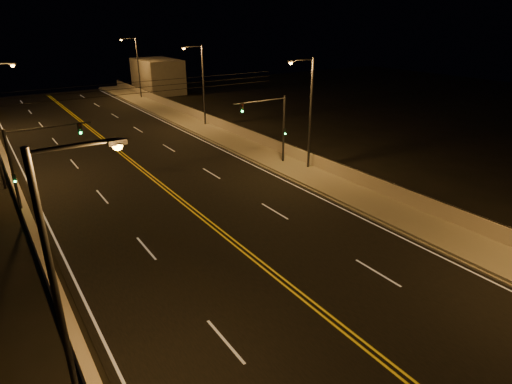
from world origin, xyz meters
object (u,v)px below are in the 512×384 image
streetlight_4 (64,281)px  traffic_signal_left (29,162)px  streetlight_1 (308,108)px  streetlight_3 (136,64)px  traffic_signal_right (274,123)px  streetlight_2 (201,81)px

streetlight_4 → traffic_signal_left: bearing=86.3°
streetlight_1 → streetlight_3: (0.00, 40.98, 0.00)m
streetlight_1 → traffic_signal_right: streetlight_1 is taller
streetlight_3 → streetlight_4: (-21.45, -55.95, 0.00)m
streetlight_3 → streetlight_4: 59.92m
traffic_signal_left → streetlight_3: bearing=62.2°
streetlight_2 → streetlight_4: 40.15m
traffic_signal_right → streetlight_1: bearing=-58.3°
streetlight_2 → streetlight_3: size_ratio=1.00×
traffic_signal_right → traffic_signal_left: (-18.78, 0.00, 0.00)m
streetlight_2 → traffic_signal_right: 16.62m
traffic_signal_right → traffic_signal_left: bearing=180.0°
streetlight_3 → traffic_signal_left: streetlight_3 is taller
streetlight_2 → traffic_signal_left: (-20.32, -16.48, -1.53)m
traffic_signal_left → streetlight_1: bearing=-7.0°
streetlight_3 → streetlight_1: bearing=-90.0°
streetlight_2 → traffic_signal_right: (-1.53, -16.48, -1.53)m
streetlight_3 → traffic_signal_left: size_ratio=1.54×
streetlight_3 → traffic_signal_right: size_ratio=1.54×
streetlight_1 → streetlight_4: 26.16m
streetlight_4 → traffic_signal_right: bearing=41.2°
streetlight_3 → traffic_signal_right: 38.55m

